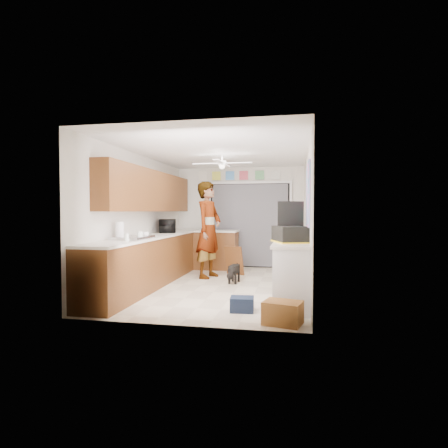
{
  "coord_description": "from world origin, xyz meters",
  "views": [
    {
      "loc": [
        1.41,
        -6.86,
        1.41
      ],
      "look_at": [
        0.0,
        0.4,
        1.15
      ],
      "focal_mm": 30.0,
      "sensor_mm": 36.0,
      "label": 1
    }
  ],
  "objects_px": {
    "cardboard_box": "(283,313)",
    "cup": "(145,235)",
    "suitcase": "(290,234)",
    "man": "(209,230)",
    "dog": "(234,273)",
    "microwave": "(168,226)",
    "navy_crate": "(242,304)",
    "paper_towel_roll": "(120,231)"
  },
  "relations": [
    {
      "from": "dog",
      "to": "cup",
      "type": "bearing_deg",
      "value": -141.19
    },
    {
      "from": "cardboard_box",
      "to": "cup",
      "type": "bearing_deg",
      "value": 147.28
    },
    {
      "from": "microwave",
      "to": "man",
      "type": "distance_m",
      "value": 0.91
    },
    {
      "from": "microwave",
      "to": "navy_crate",
      "type": "xyz_separation_m",
      "value": [
        1.99,
        -2.52,
        -0.98
      ]
    },
    {
      "from": "navy_crate",
      "to": "dog",
      "type": "bearing_deg",
      "value": 102.54
    },
    {
      "from": "suitcase",
      "to": "microwave",
      "type": "bearing_deg",
      "value": 122.87
    },
    {
      "from": "man",
      "to": "dog",
      "type": "distance_m",
      "value": 1.14
    },
    {
      "from": "cardboard_box",
      "to": "paper_towel_roll",
      "type": "bearing_deg",
      "value": 159.54
    },
    {
      "from": "microwave",
      "to": "man",
      "type": "relative_size",
      "value": 0.26
    },
    {
      "from": "suitcase",
      "to": "dog",
      "type": "height_order",
      "value": "suitcase"
    },
    {
      "from": "paper_towel_roll",
      "to": "microwave",
      "type": "bearing_deg",
      "value": 87.09
    },
    {
      "from": "cup",
      "to": "man",
      "type": "relative_size",
      "value": 0.06
    },
    {
      "from": "navy_crate",
      "to": "dog",
      "type": "relative_size",
      "value": 0.66
    },
    {
      "from": "navy_crate",
      "to": "suitcase",
      "type": "bearing_deg",
      "value": 38.48
    },
    {
      "from": "cup",
      "to": "man",
      "type": "height_order",
      "value": "man"
    },
    {
      "from": "navy_crate",
      "to": "man",
      "type": "xyz_separation_m",
      "value": [
        -1.08,
        2.52,
        0.91
      ]
    },
    {
      "from": "cup",
      "to": "navy_crate",
      "type": "bearing_deg",
      "value": -30.1
    },
    {
      "from": "cardboard_box",
      "to": "navy_crate",
      "type": "relative_size",
      "value": 1.4
    },
    {
      "from": "navy_crate",
      "to": "man",
      "type": "relative_size",
      "value": 0.16
    },
    {
      "from": "navy_crate",
      "to": "dog",
      "type": "xyz_separation_m",
      "value": [
        -0.45,
        2.03,
        0.1
      ]
    },
    {
      "from": "microwave",
      "to": "dog",
      "type": "height_order",
      "value": "microwave"
    },
    {
      "from": "man",
      "to": "dog",
      "type": "xyz_separation_m",
      "value": [
        0.63,
        -0.49,
        -0.82
      ]
    },
    {
      "from": "microwave",
      "to": "suitcase",
      "type": "distance_m",
      "value": 3.31
    },
    {
      "from": "navy_crate",
      "to": "cup",
      "type": "bearing_deg",
      "value": 149.9
    },
    {
      "from": "paper_towel_roll",
      "to": "suitcase",
      "type": "relative_size",
      "value": 0.51
    },
    {
      "from": "suitcase",
      "to": "dog",
      "type": "relative_size",
      "value": 1.13
    },
    {
      "from": "suitcase",
      "to": "man",
      "type": "height_order",
      "value": "man"
    },
    {
      "from": "suitcase",
      "to": "man",
      "type": "distance_m",
      "value": 2.65
    },
    {
      "from": "dog",
      "to": "suitcase",
      "type": "bearing_deg",
      "value": -47.83
    },
    {
      "from": "cup",
      "to": "cardboard_box",
      "type": "distance_m",
      "value": 3.07
    },
    {
      "from": "cardboard_box",
      "to": "man",
      "type": "height_order",
      "value": "man"
    },
    {
      "from": "cup",
      "to": "paper_towel_roll",
      "type": "height_order",
      "value": "paper_towel_roll"
    },
    {
      "from": "microwave",
      "to": "dog",
      "type": "distance_m",
      "value": 1.84
    },
    {
      "from": "navy_crate",
      "to": "man",
      "type": "bearing_deg",
      "value": 113.2
    },
    {
      "from": "cardboard_box",
      "to": "dog",
      "type": "distance_m",
      "value": 2.73
    },
    {
      "from": "paper_towel_roll",
      "to": "cardboard_box",
      "type": "bearing_deg",
      "value": -20.46
    },
    {
      "from": "cardboard_box",
      "to": "dog",
      "type": "bearing_deg",
      "value": 112.28
    },
    {
      "from": "man",
      "to": "cardboard_box",
      "type": "bearing_deg",
      "value": -135.75
    },
    {
      "from": "microwave",
      "to": "cup",
      "type": "xyz_separation_m",
      "value": [
        0.09,
        -1.42,
        -0.1
      ]
    },
    {
      "from": "cup",
      "to": "dog",
      "type": "xyz_separation_m",
      "value": [
        1.45,
        0.93,
        -0.79
      ]
    },
    {
      "from": "paper_towel_roll",
      "to": "cardboard_box",
      "type": "height_order",
      "value": "paper_towel_roll"
    },
    {
      "from": "microwave",
      "to": "navy_crate",
      "type": "distance_m",
      "value": 3.35
    }
  ]
}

